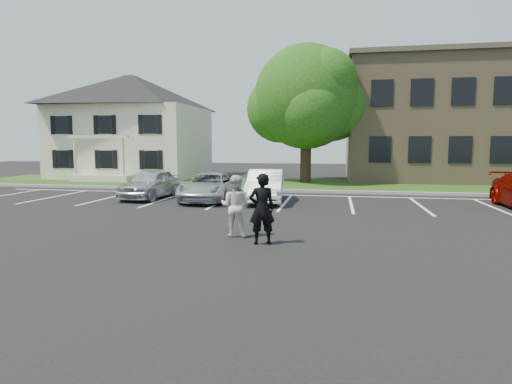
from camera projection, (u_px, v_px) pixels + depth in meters
ground_plane at (249, 246)px, 10.79m from camera, size 90.00×90.00×0.00m
curb at (294, 191)px, 22.50m from camera, size 40.00×0.30×0.15m
grass_strip at (300, 184)px, 26.41m from camera, size 44.00×8.00×0.08m
stall_lines at (319, 200)px, 19.28m from camera, size 34.00×5.36×0.01m
house at (133, 127)px, 32.23m from camera, size 10.30×9.22×7.60m
tree at (308, 100)px, 27.23m from camera, size 7.80×7.20×8.80m
man_black_suit at (262, 209)px, 10.86m from camera, size 0.77×0.64×1.82m
man_white_shirt at (235, 206)px, 11.77m from camera, size 0.88×0.71×1.71m
car_silver_west at (151, 184)px, 20.05m from camera, size 1.89×4.13×1.37m
car_silver_minivan at (210, 187)px, 19.20m from camera, size 2.11×4.51×1.25m
car_white_sedan at (266, 186)px, 18.88m from camera, size 1.91×4.40×1.41m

